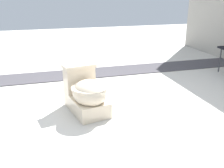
# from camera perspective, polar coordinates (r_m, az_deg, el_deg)

# --- Properties ---
(ground_plane) EXTENTS (14.00, 14.00, 0.00)m
(ground_plane) POSITION_cam_1_polar(r_m,az_deg,el_deg) (3.15, -3.72, -4.89)
(ground_plane) COLOR beige
(gravel_strip) EXTENTS (0.56, 8.00, 0.01)m
(gravel_strip) POSITION_cam_1_polar(r_m,az_deg,el_deg) (4.46, -1.14, 2.70)
(gravel_strip) COLOR #423F44
(gravel_strip) RESTS_ON ground
(toilet) EXTENTS (0.69, 0.49, 0.52)m
(toilet) POSITION_cam_1_polar(r_m,az_deg,el_deg) (2.95, -5.58, -2.02)
(toilet) COLOR beige
(toilet) RESTS_ON ground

